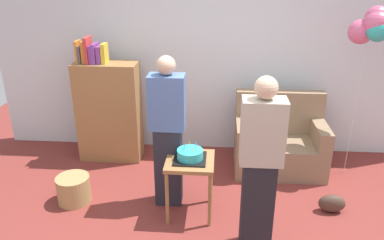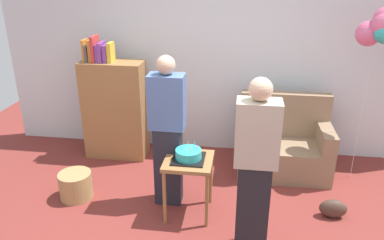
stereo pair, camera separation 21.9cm
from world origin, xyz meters
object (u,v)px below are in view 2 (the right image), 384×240
at_px(side_table, 189,168).
at_px(handbag, 333,209).
at_px(person_holding_cake, 255,169).
at_px(bookshelf, 114,108).
at_px(wicker_basket, 76,185).
at_px(balloon_bunch, 381,28).
at_px(person_blowing_candles, 168,132).
at_px(birthday_cake, 189,155).
at_px(couch, 283,145).

height_order(side_table, handbag, side_table).
bearing_deg(handbag, person_holding_cake, -145.38).
bearing_deg(bookshelf, wicker_basket, -96.72).
height_order(bookshelf, balloon_bunch, balloon_bunch).
bearing_deg(person_blowing_candles, birthday_cake, -57.65).
bearing_deg(couch, handbag, -64.37).
height_order(bookshelf, person_blowing_candles, person_blowing_candles).
relative_size(birthday_cake, handbag, 1.14).
bearing_deg(birthday_cake, person_holding_cake, -36.16).
bearing_deg(wicker_basket, balloon_bunch, 15.15).
distance_m(side_table, birthday_cake, 0.15).
height_order(person_blowing_candles, wicker_basket, person_blowing_candles).
xyz_separation_m(wicker_basket, balloon_bunch, (3.18, 0.86, 1.66)).
height_order(side_table, person_holding_cake, person_holding_cake).
distance_m(bookshelf, wicker_basket, 1.20).
relative_size(birthday_cake, person_blowing_candles, 0.20).
bearing_deg(balloon_bunch, person_holding_cake, -131.45).
height_order(birthday_cake, person_holding_cake, person_holding_cake).
height_order(person_blowing_candles, handbag, person_blowing_candles).
relative_size(person_blowing_candles, wicker_basket, 4.53).
bearing_deg(balloon_bunch, wicker_basket, -164.85).
xyz_separation_m(side_table, wicker_basket, (-1.29, 0.10, -0.38)).
relative_size(person_holding_cake, handbag, 5.82).
xyz_separation_m(side_table, person_holding_cake, (0.64, -0.46, 0.30)).
bearing_deg(balloon_bunch, birthday_cake, -153.09).
distance_m(bookshelf, side_table, 1.66).
distance_m(bookshelf, person_holding_cake, 2.44).
height_order(couch, person_blowing_candles, person_blowing_candles).
xyz_separation_m(bookshelf, side_table, (1.16, -1.17, -0.15)).
bearing_deg(person_blowing_candles, couch, 13.15).
xyz_separation_m(person_blowing_candles, wicker_basket, (-1.04, -0.08, -0.68)).
height_order(side_table, person_blowing_candles, person_blowing_candles).
xyz_separation_m(handbag, balloon_bunch, (0.41, 0.84, 1.71)).
relative_size(side_table, wicker_basket, 1.74).
xyz_separation_m(couch, bookshelf, (-2.20, 0.12, 0.34)).
xyz_separation_m(bookshelf, person_blowing_candles, (0.92, -0.99, 0.15)).
xyz_separation_m(couch, balloon_bunch, (0.86, -0.09, 1.47)).
bearing_deg(wicker_basket, person_blowing_candles, 4.51).
xyz_separation_m(person_holding_cake, balloon_bunch, (1.26, 1.43, 0.98)).
height_order(handbag, balloon_bunch, balloon_bunch).
bearing_deg(couch, wicker_basket, -157.75).
xyz_separation_m(person_holding_cake, wicker_basket, (-1.92, 0.57, -0.68)).
relative_size(couch, person_holding_cake, 0.67).
height_order(couch, person_holding_cake, person_holding_cake).
bearing_deg(person_holding_cake, side_table, -42.97).
relative_size(birthday_cake, balloon_bunch, 0.16).
relative_size(couch, handbag, 3.93).
height_order(person_blowing_candles, balloon_bunch, balloon_bunch).
bearing_deg(side_table, balloon_bunch, 26.91).
distance_m(person_blowing_candles, handbag, 1.88).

